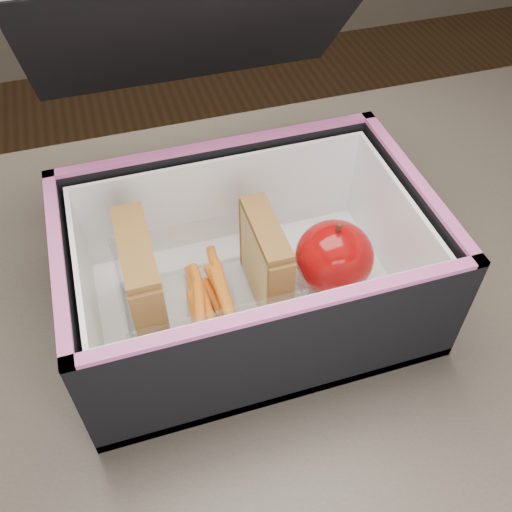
{
  "coord_description": "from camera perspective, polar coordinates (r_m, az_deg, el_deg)",
  "views": [
    {
      "loc": [
        -0.06,
        -0.29,
        1.22
      ],
      "look_at": [
        0.05,
        0.06,
        0.81
      ],
      "focal_mm": 40.0,
      "sensor_mm": 36.0,
      "label": 1
    }
  ],
  "objects": [
    {
      "name": "kitchen_table",
      "position": [
        0.63,
        -2.63,
        -14.69
      ],
      "size": [
        1.2,
        0.8,
        0.75
      ],
      "color": "brown",
      "rests_on": "ground"
    },
    {
      "name": "lunch_bag",
      "position": [
        0.54,
        -0.9,
        0.07
      ],
      "size": [
        0.34,
        0.36,
        0.29
      ],
      "color": "black",
      "rests_on": "kitchen_table"
    },
    {
      "name": "plastic_tub",
      "position": [
        0.55,
        -4.89,
        -3.15
      ],
      "size": [
        0.16,
        0.12,
        0.07
      ],
      "primitive_type": null,
      "color": "white",
      "rests_on": "lunch_bag"
    },
    {
      "name": "sandwich_left",
      "position": [
        0.53,
        -11.21,
        -2.86
      ],
      "size": [
        0.03,
        0.1,
        0.11
      ],
      "color": "tan",
      "rests_on": "plastic_tub"
    },
    {
      "name": "sandwich_right",
      "position": [
        0.54,
        0.94,
        -0.56
      ],
      "size": [
        0.02,
        0.09,
        0.1
      ],
      "color": "tan",
      "rests_on": "plastic_tub"
    },
    {
      "name": "carrot_sticks",
      "position": [
        0.55,
        -4.36,
        -4.55
      ],
      "size": [
        0.05,
        0.13,
        0.03
      ],
      "color": "orange",
      "rests_on": "plastic_tub"
    },
    {
      "name": "paper_napkin",
      "position": [
        0.6,
        7.67,
        -2.22
      ],
      "size": [
        0.08,
        0.08,
        0.01
      ],
      "primitive_type": "cube",
      "rotation": [
        0.0,
        0.0,
        0.14
      ],
      "color": "white",
      "rests_on": "lunch_bag"
    },
    {
      "name": "red_apple",
      "position": [
        0.56,
        7.83,
        -0.11
      ],
      "size": [
        0.08,
        0.08,
        0.08
      ],
      "rotation": [
        0.0,
        0.0,
        0.09
      ],
      "color": "#890508",
      "rests_on": "paper_napkin"
    }
  ]
}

